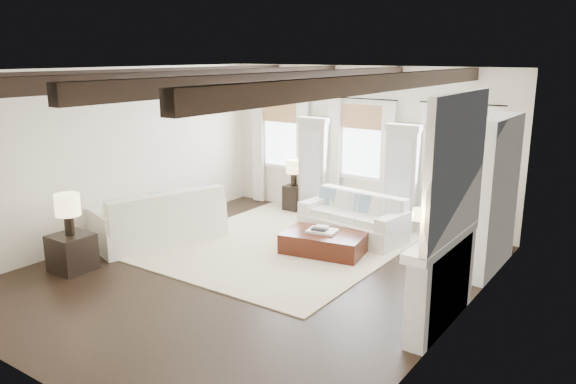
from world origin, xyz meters
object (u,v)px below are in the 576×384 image
Objects in this scene: ottoman at (324,243)px; side_table_front at (72,252)px; sofa_back at (354,220)px; sofa_left at (161,221)px; side_table_back at (294,198)px.

ottoman is 2.34× the size of side_table_front.
sofa_left reaches higher than sofa_back.
sofa_left is 3.07m from ottoman.
sofa_back reaches higher than side_table_front.
sofa_back is at bearing 39.18° from sofa_left.
side_table_back is (-2.01, 2.00, 0.10)m from ottoman.
sofa_left is (-2.82, -2.30, 0.06)m from sofa_back.
ottoman is at bearing -91.45° from sofa_back.
sofa_left is 1.79m from side_table_front.
sofa_left is 4.25× the size of side_table_front.
side_table_front is (-2.94, -3.03, 0.12)m from ottoman.
sofa_left is 4.48× the size of side_table_back.
ottoman is 2.84m from side_table_back.
side_table_back is (-2.04, 0.94, -0.07)m from sofa_back.
sofa_left is 1.81× the size of ottoman.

